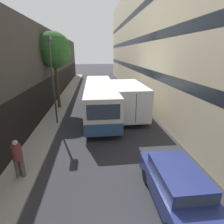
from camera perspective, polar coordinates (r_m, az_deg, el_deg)
ground_plane at (r=17.20m, az=-2.51°, el=0.29°), size 150.00×150.00×0.00m
sidewalk_left at (r=17.52m, az=-17.53°, el=-0.04°), size 1.67×60.00×0.12m
building_left_shopfront at (r=17.29m, az=-25.08°, el=10.74°), size 2.40×60.00×7.81m
building_right_apartment at (r=17.60m, az=16.91°, el=23.75°), size 2.40×60.00×14.45m
car_hatchback at (r=7.41m, az=20.76°, el=-22.12°), size 1.78×4.36×1.49m
bus at (r=16.05m, az=-3.99°, el=4.56°), size 2.53×11.21×2.84m
box_truck at (r=16.23m, az=4.67°, el=4.89°), size 2.49×8.16×2.91m
pedestrian at (r=8.94m, az=-28.40°, el=-12.94°), size 0.43×0.41×1.82m
street_lamp at (r=13.71m, az=-19.26°, el=14.27°), size 0.36×0.80×6.42m
street_tree_left at (r=18.10m, az=-18.45°, el=18.52°), size 3.30×3.30×7.21m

